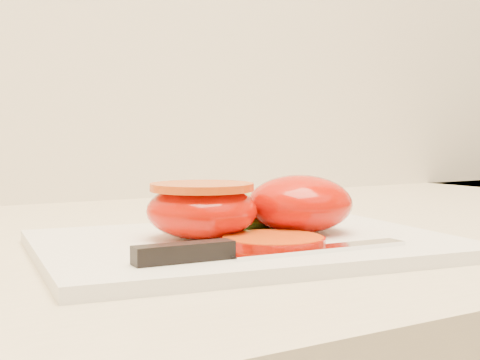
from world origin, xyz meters
TOP-DOWN VIEW (x-y plane):
  - cutting_board at (-0.50, 1.56)m, footprint 0.35×0.27m
  - tomato_half_dome at (-0.44, 1.57)m, footprint 0.09×0.09m
  - tomato_half_cut at (-0.53, 1.58)m, footprint 0.09×0.09m
  - tomato_slice_0 at (-0.50, 1.52)m, footprint 0.07×0.07m
  - lettuce_leaf_0 at (-0.46, 1.63)m, footprint 0.11×0.08m
  - knife at (-0.54, 1.50)m, footprint 0.20×0.04m

SIDE VIEW (x-z plane):
  - cutting_board at x=-0.50m, z-range 0.93..0.94m
  - tomato_slice_0 at x=-0.50m, z-range 0.94..0.95m
  - knife at x=-0.54m, z-range 0.94..0.95m
  - lettuce_leaf_0 at x=-0.46m, z-range 0.94..0.96m
  - tomato_half_cut at x=-0.53m, z-range 0.94..0.99m
  - tomato_half_dome at x=-0.44m, z-range 0.94..0.99m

